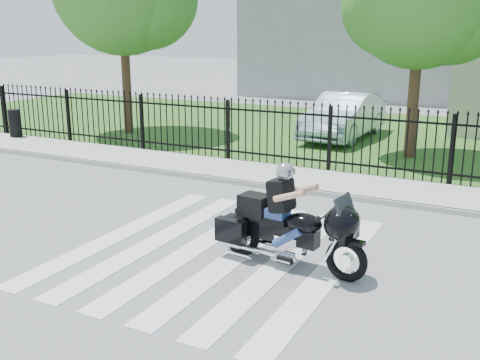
% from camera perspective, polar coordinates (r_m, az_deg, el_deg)
% --- Properties ---
extents(ground, '(120.00, 120.00, 0.00)m').
position_cam_1_polar(ground, '(9.73, -2.43, -7.27)').
color(ground, slate).
rests_on(ground, ground).
extents(crosswalk, '(5.00, 5.50, 0.01)m').
position_cam_1_polar(crosswalk, '(9.73, -2.43, -7.23)').
color(crosswalk, silver).
rests_on(crosswalk, ground).
extents(sidewalk, '(40.00, 2.00, 0.12)m').
position_cam_1_polar(sidewalk, '(14.05, 7.66, -0.09)').
color(sidewalk, '#ADAAA3').
rests_on(sidewalk, ground).
extents(curb, '(40.00, 0.12, 0.12)m').
position_cam_1_polar(curb, '(13.14, 6.19, -1.10)').
color(curb, '#ADAAA3').
rests_on(curb, ground).
extents(grass_strip, '(40.00, 12.00, 0.02)m').
position_cam_1_polar(grass_strip, '(20.65, 14.24, 4.28)').
color(grass_strip, '#2C5B1F').
rests_on(grass_strip, ground).
extents(iron_fence, '(26.00, 0.04, 1.80)m').
position_cam_1_polar(iron_fence, '(14.79, 9.08, 3.96)').
color(iron_fence, black).
rests_on(iron_fence, ground).
extents(motorcycle_rider, '(2.62, 1.03, 1.73)m').
position_cam_1_polar(motorcycle_rider, '(8.98, 4.77, -4.41)').
color(motorcycle_rider, black).
rests_on(motorcycle_rider, ground).
extents(parked_car, '(1.86, 4.83, 1.57)m').
position_cam_1_polar(parked_car, '(19.95, 10.53, 6.45)').
color(parked_car, '#99B1C1').
rests_on(parked_car, grass_strip).
extents(litter_bin, '(0.55, 0.55, 0.93)m').
position_cam_1_polar(litter_bin, '(20.86, -21.88, 5.38)').
color(litter_bin, black).
rests_on(litter_bin, sidewalk).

